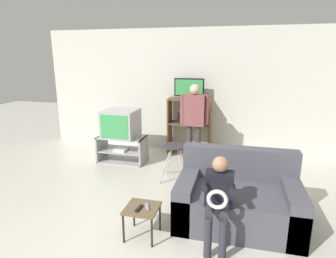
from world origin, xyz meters
TOP-DOWN VIEW (x-y plane):
  - wall_back at (0.00, 3.91)m, footprint 6.40×0.06m
  - tv_stand at (-1.09, 2.84)m, footprint 0.92×0.50m
  - television_main at (-1.11, 2.86)m, footprint 0.62×0.64m
  - media_shelf at (0.10, 3.65)m, footprint 0.89×0.38m
  - television_flat at (0.08, 3.65)m, footprint 0.61×0.20m
  - folding_stool at (0.10, 2.23)m, footprint 0.44×0.46m
  - snack_table at (0.08, 0.63)m, footprint 0.38×0.38m
  - remote_control_black at (0.06, 0.59)m, footprint 0.05×0.15m
  - remote_control_white at (0.13, 0.64)m, footprint 0.09×0.15m
  - couch at (1.13, 1.21)m, footprint 1.46×0.93m
  - person_standing_adult at (0.30, 3.00)m, footprint 0.53×0.20m
  - person_seated_child at (0.92, 0.67)m, footprint 0.33×0.43m

SIDE VIEW (x-z plane):
  - tv_stand at x=-1.09m, z-range 0.00..0.50m
  - couch at x=1.13m, z-range -0.14..0.73m
  - snack_table at x=0.08m, z-range 0.13..0.49m
  - remote_control_black at x=0.06m, z-range 0.36..0.38m
  - remote_control_white at x=0.13m, z-range 0.36..0.38m
  - folding_stool at x=0.10m, z-range 0.21..0.82m
  - person_seated_child at x=0.92m, z-range 0.10..1.10m
  - media_shelf at x=0.10m, z-range 0.01..1.19m
  - television_main at x=-1.11m, z-range 0.50..1.03m
  - person_standing_adult at x=0.30m, z-range 0.16..1.70m
  - wall_back at x=0.00m, z-range 0.00..2.60m
  - television_flat at x=0.08m, z-range 1.17..1.58m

